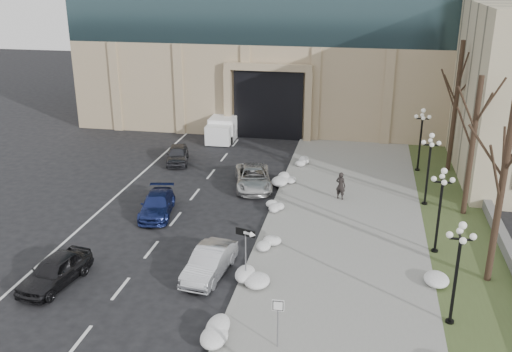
# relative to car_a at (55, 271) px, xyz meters

# --- Properties ---
(sidewalk) EXTENTS (9.00, 40.00, 0.12)m
(sidewalk) POSITION_rel_car_a_xyz_m (13.16, 8.21, -0.66)
(sidewalk) COLOR gray
(sidewalk) RESTS_ON ground
(curb) EXTENTS (0.30, 40.00, 0.14)m
(curb) POSITION_rel_car_a_xyz_m (8.66, 8.21, -0.65)
(curb) COLOR gray
(curb) RESTS_ON ground
(grass_strip) EXTENTS (4.00, 40.00, 0.10)m
(grass_strip) POSITION_rel_car_a_xyz_m (19.66, 8.21, -0.67)
(grass_strip) COLOR #3E4B25
(grass_strip) RESTS_ON ground
(stone_wall) EXTENTS (0.50, 30.00, 0.70)m
(stone_wall) POSITION_rel_car_a_xyz_m (21.66, 10.21, -0.37)
(stone_wall) COLOR slate
(stone_wall) RESTS_ON ground
(car_a) EXTENTS (2.36, 4.43, 1.44)m
(car_a) POSITION_rel_car_a_xyz_m (0.00, 0.00, 0.00)
(car_a) COLOR black
(car_a) RESTS_ON ground
(car_b) EXTENTS (1.97, 4.40, 1.40)m
(car_b) POSITION_rel_car_a_xyz_m (6.93, 2.23, -0.02)
(car_b) COLOR #B7B9BF
(car_b) RESTS_ON ground
(car_c) EXTENTS (2.59, 4.67, 1.28)m
(car_c) POSITION_rel_car_a_xyz_m (1.86, 8.69, -0.08)
(car_c) COLOR navy
(car_c) RESTS_ON ground
(car_d) EXTENTS (3.51, 5.47, 1.40)m
(car_d) POSITION_rel_car_a_xyz_m (6.71, 14.22, -0.02)
(car_d) COLOR #B8B8B8
(car_d) RESTS_ON ground
(car_e) EXTENTS (2.52, 4.17, 1.33)m
(car_e) POSITION_rel_car_a_xyz_m (-0.04, 18.28, -0.05)
(car_e) COLOR #333338
(car_e) RESTS_ON ground
(pedestrian) EXTENTS (0.78, 0.66, 1.81)m
(pedestrian) POSITION_rel_car_a_xyz_m (12.66, 13.02, 0.31)
(pedestrian) COLOR black
(pedestrian) RESTS_ON sidewalk
(box_truck) EXTENTS (2.34, 6.26, 1.97)m
(box_truck) POSITION_rel_car_a_xyz_m (1.84, 25.81, 0.24)
(box_truck) COLOR white
(box_truck) RESTS_ON ground
(one_way_sign) EXTENTS (1.04, 0.50, 2.85)m
(one_way_sign) POSITION_rel_car_a_xyz_m (8.98, 1.75, 1.63)
(one_way_sign) COLOR slate
(one_way_sign) RESTS_ON ground
(keep_sign) EXTENTS (0.48, 0.07, 2.24)m
(keep_sign) POSITION_rel_car_a_xyz_m (11.08, -2.81, 0.93)
(keep_sign) COLOR slate
(keep_sign) RESTS_ON ground
(snow_clump_b) EXTENTS (1.10, 1.60, 0.36)m
(snow_clump_b) POSITION_rel_car_a_xyz_m (8.79, -2.82, -0.42)
(snow_clump_b) COLOR white
(snow_clump_b) RESTS_ON sidewalk
(snow_clump_c) EXTENTS (1.10, 1.60, 0.36)m
(snow_clump_c) POSITION_rel_car_a_xyz_m (9.12, 1.60, -0.42)
(snow_clump_c) COLOR white
(snow_clump_c) RESTS_ON sidewalk
(snow_clump_d) EXTENTS (1.10, 1.60, 0.36)m
(snow_clump_d) POSITION_rel_car_a_xyz_m (9.13, 5.43, -0.42)
(snow_clump_d) COLOR white
(snow_clump_d) RESTS_ON sidewalk
(snow_clump_e) EXTENTS (1.10, 1.60, 0.36)m
(snow_clump_e) POSITION_rel_car_a_xyz_m (8.81, 10.61, -0.42)
(snow_clump_e) COLOR white
(snow_clump_e) RESTS_ON sidewalk
(snow_clump_f) EXTENTS (1.10, 1.60, 0.36)m
(snow_clump_f) POSITION_rel_car_a_xyz_m (8.84, 15.18, -0.42)
(snow_clump_f) COLOR white
(snow_clump_f) RESTS_ON sidewalk
(snow_clump_g) EXTENTS (1.10, 1.60, 0.36)m
(snow_clump_g) POSITION_rel_car_a_xyz_m (9.21, 19.32, -0.42)
(snow_clump_g) COLOR white
(snow_clump_g) RESTS_ON sidewalk
(snow_clump_i) EXTENTS (1.10, 1.60, 0.36)m
(snow_clump_i) POSITION_rel_car_a_xyz_m (17.45, 3.73, -0.42)
(snow_clump_i) COLOR white
(snow_clump_i) RESTS_ON sidewalk
(lamppost_a) EXTENTS (1.18, 1.18, 4.76)m
(lamppost_a) POSITION_rel_car_a_xyz_m (17.96, 0.21, 2.36)
(lamppost_a) COLOR black
(lamppost_a) RESTS_ON ground
(lamppost_b) EXTENTS (1.18, 1.18, 4.76)m
(lamppost_b) POSITION_rel_car_a_xyz_m (17.96, 6.71, 2.36)
(lamppost_b) COLOR black
(lamppost_b) RESTS_ON ground
(lamppost_c) EXTENTS (1.18, 1.18, 4.76)m
(lamppost_c) POSITION_rel_car_a_xyz_m (17.96, 13.21, 2.36)
(lamppost_c) COLOR black
(lamppost_c) RESTS_ON ground
(lamppost_d) EXTENTS (1.18, 1.18, 4.76)m
(lamppost_d) POSITION_rel_car_a_xyz_m (17.96, 19.71, 2.36)
(lamppost_d) COLOR black
(lamppost_d) RESTS_ON ground
(tree_near) EXTENTS (3.20, 3.20, 9.00)m
(tree_near) POSITION_rel_car_a_xyz_m (20.16, 4.21, 5.11)
(tree_near) COLOR black
(tree_near) RESTS_ON ground
(tree_mid) EXTENTS (3.20, 3.20, 8.50)m
(tree_mid) POSITION_rel_car_a_xyz_m (20.16, 12.21, 4.79)
(tree_mid) COLOR black
(tree_mid) RESTS_ON ground
(tree_far) EXTENTS (3.20, 3.20, 9.50)m
(tree_far) POSITION_rel_car_a_xyz_m (20.16, 20.21, 5.43)
(tree_far) COLOR black
(tree_far) RESTS_ON ground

